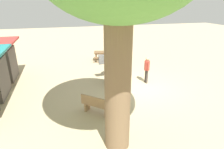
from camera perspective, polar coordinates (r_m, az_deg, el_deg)
ground_plane at (r=11.48m, az=7.89°, el=-3.64°), size 60.00×60.00×0.00m
elephant at (r=11.60m, az=1.28°, el=2.77°), size 2.55×1.71×1.76m
person_handler at (r=11.82m, az=10.29°, el=1.89°), size 0.51×0.32×1.62m
wooden_bench at (r=8.59m, az=-4.73°, el=-8.85°), size 1.25×1.30×0.88m
picnic_table_near at (r=16.27m, az=-2.64°, el=6.10°), size 1.78×1.80×0.78m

